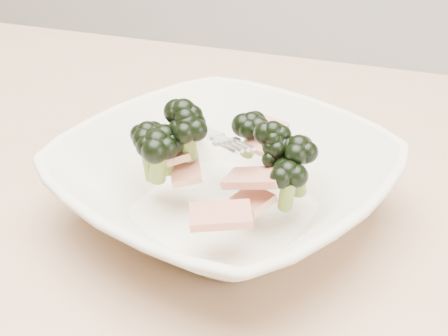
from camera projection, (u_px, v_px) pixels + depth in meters
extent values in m
cube|color=tan|center=(148.00, 210.00, 0.62)|extent=(1.20, 0.80, 0.04)
imported|color=beige|center=(224.00, 183.00, 0.56)|extent=(0.37, 0.37, 0.07)
cylinder|color=#597326|center=(251.00, 142.00, 0.59)|extent=(0.02, 0.01, 0.03)
ellipsoid|color=black|center=(252.00, 122.00, 0.58)|extent=(0.03, 0.03, 0.03)
cylinder|color=#597326|center=(287.00, 194.00, 0.52)|extent=(0.02, 0.02, 0.04)
ellipsoid|color=black|center=(288.00, 172.00, 0.51)|extent=(0.03, 0.03, 0.03)
cylinder|color=#597326|center=(276.00, 162.00, 0.54)|extent=(0.02, 0.01, 0.03)
ellipsoid|color=black|center=(277.00, 142.00, 0.53)|extent=(0.03, 0.03, 0.03)
cylinder|color=#597326|center=(297.00, 175.00, 0.54)|extent=(0.02, 0.03, 0.05)
ellipsoid|color=black|center=(299.00, 147.00, 0.52)|extent=(0.03, 0.03, 0.03)
cylinder|color=#597326|center=(272.00, 155.00, 0.54)|extent=(0.02, 0.02, 0.04)
ellipsoid|color=black|center=(273.00, 131.00, 0.53)|extent=(0.03, 0.03, 0.02)
cylinder|color=#597326|center=(159.00, 165.00, 0.54)|extent=(0.02, 0.02, 0.04)
ellipsoid|color=black|center=(157.00, 142.00, 0.53)|extent=(0.04, 0.04, 0.03)
cylinder|color=#597326|center=(166.00, 158.00, 0.55)|extent=(0.02, 0.02, 0.03)
ellipsoid|color=black|center=(164.00, 137.00, 0.54)|extent=(0.04, 0.04, 0.03)
cylinder|color=#597326|center=(149.00, 159.00, 0.56)|extent=(0.02, 0.02, 0.05)
ellipsoid|color=black|center=(147.00, 132.00, 0.55)|extent=(0.03, 0.03, 0.03)
cylinder|color=#597326|center=(289.00, 167.00, 0.55)|extent=(0.02, 0.01, 0.03)
ellipsoid|color=black|center=(290.00, 147.00, 0.54)|extent=(0.03, 0.03, 0.02)
cylinder|color=#597326|center=(273.00, 169.00, 0.54)|extent=(0.01, 0.01, 0.02)
ellipsoid|color=black|center=(274.00, 153.00, 0.53)|extent=(0.03, 0.03, 0.02)
cylinder|color=#597326|center=(184.00, 137.00, 0.55)|extent=(0.02, 0.02, 0.04)
ellipsoid|color=black|center=(184.00, 110.00, 0.54)|extent=(0.04, 0.04, 0.03)
cylinder|color=#597326|center=(153.00, 158.00, 0.57)|extent=(0.02, 0.02, 0.04)
ellipsoid|color=black|center=(151.00, 135.00, 0.56)|extent=(0.03, 0.03, 0.02)
cylinder|color=#597326|center=(188.00, 145.00, 0.55)|extent=(0.02, 0.02, 0.03)
ellipsoid|color=black|center=(187.00, 124.00, 0.54)|extent=(0.04, 0.04, 0.03)
cylinder|color=#597326|center=(297.00, 167.00, 0.57)|extent=(0.02, 0.01, 0.03)
ellipsoid|color=black|center=(299.00, 147.00, 0.56)|extent=(0.03, 0.03, 0.03)
cube|color=maroon|center=(220.00, 215.00, 0.50)|extent=(0.06, 0.05, 0.01)
cube|color=maroon|center=(253.00, 200.00, 0.53)|extent=(0.04, 0.04, 0.02)
cube|color=maroon|center=(254.00, 178.00, 0.52)|extent=(0.05, 0.04, 0.02)
cube|color=maroon|center=(267.00, 136.00, 0.59)|extent=(0.04, 0.05, 0.02)
cube|color=maroon|center=(175.00, 152.00, 0.56)|extent=(0.04, 0.05, 0.02)
cube|color=maroon|center=(185.00, 166.00, 0.56)|extent=(0.04, 0.05, 0.02)
cube|color=maroon|center=(161.00, 152.00, 0.56)|extent=(0.04, 0.05, 0.02)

